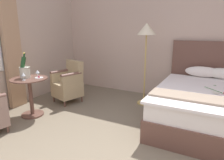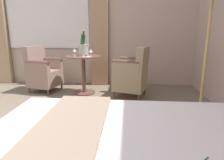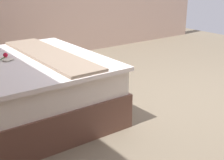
{
  "view_description": "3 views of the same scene",
  "coord_description": "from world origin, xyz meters",
  "px_view_note": "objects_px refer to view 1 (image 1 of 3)",
  "views": [
    {
      "loc": [
        0.83,
        -1.51,
        1.6
      ],
      "look_at": [
        -0.66,
        1.31,
        0.78
      ],
      "focal_mm": 32.0,
      "sensor_mm": 36.0,
      "label": 1
    },
    {
      "loc": [
        1.49,
        1.74,
        1.18
      ],
      "look_at": [
        -0.91,
        1.55,
        0.58
      ],
      "focal_mm": 32.0,
      "sensor_mm": 36.0,
      "label": 2
    },
    {
      "loc": [
        -2.16,
        2.77,
        1.49
      ],
      "look_at": [
        -0.53,
        1.57,
        0.78
      ],
      "focal_mm": 50.0,
      "sensor_mm": 36.0,
      "label": 3
    }
  ],
  "objects_px": {
    "armchair_by_window": "(69,83)",
    "snack_plate": "(39,78)",
    "champagne_bucket": "(25,70)",
    "floor_lamp_brass": "(146,35)",
    "wine_glass_near_edge": "(37,72)",
    "side_table_round": "(31,93)",
    "wine_glass_near_bucket": "(23,75)",
    "bed": "(209,104)"
  },
  "relations": [
    {
      "from": "floor_lamp_brass",
      "to": "side_table_round",
      "type": "relative_size",
      "value": 2.36
    },
    {
      "from": "wine_glass_near_bucket",
      "to": "armchair_by_window",
      "type": "bearing_deg",
      "value": 85.11
    },
    {
      "from": "champagne_bucket",
      "to": "floor_lamp_brass",
      "type": "bearing_deg",
      "value": 42.03
    },
    {
      "from": "floor_lamp_brass",
      "to": "wine_glass_near_bucket",
      "type": "height_order",
      "value": "floor_lamp_brass"
    },
    {
      "from": "bed",
      "to": "side_table_round",
      "type": "height_order",
      "value": "bed"
    },
    {
      "from": "champagne_bucket",
      "to": "armchair_by_window",
      "type": "distance_m",
      "value": 1.05
    },
    {
      "from": "bed",
      "to": "wine_glass_near_bucket",
      "type": "height_order",
      "value": "bed"
    },
    {
      "from": "armchair_by_window",
      "to": "snack_plate",
      "type": "bearing_deg",
      "value": -88.98
    },
    {
      "from": "wine_glass_near_edge",
      "to": "armchair_by_window",
      "type": "bearing_deg",
      "value": 84.2
    },
    {
      "from": "wine_glass_near_bucket",
      "to": "bed",
      "type": "bearing_deg",
      "value": 24.32
    },
    {
      "from": "champagne_bucket",
      "to": "wine_glass_near_edge",
      "type": "bearing_deg",
      "value": 48.37
    },
    {
      "from": "champagne_bucket",
      "to": "wine_glass_near_edge",
      "type": "distance_m",
      "value": 0.22
    },
    {
      "from": "wine_glass_near_bucket",
      "to": "wine_glass_near_edge",
      "type": "height_order",
      "value": "wine_glass_near_bucket"
    },
    {
      "from": "wine_glass_near_edge",
      "to": "snack_plate",
      "type": "relative_size",
      "value": 0.88
    },
    {
      "from": "wine_glass_near_bucket",
      "to": "snack_plate",
      "type": "height_order",
      "value": "wine_glass_near_bucket"
    },
    {
      "from": "bed",
      "to": "champagne_bucket",
      "type": "height_order",
      "value": "bed"
    },
    {
      "from": "wine_glass_near_edge",
      "to": "armchair_by_window",
      "type": "relative_size",
      "value": 0.14
    },
    {
      "from": "side_table_round",
      "to": "armchair_by_window",
      "type": "height_order",
      "value": "armchair_by_window"
    },
    {
      "from": "floor_lamp_brass",
      "to": "wine_glass_near_bucket",
      "type": "relative_size",
      "value": 12.17
    },
    {
      "from": "floor_lamp_brass",
      "to": "champagne_bucket",
      "type": "relative_size",
      "value": 3.64
    },
    {
      "from": "bed",
      "to": "wine_glass_near_edge",
      "type": "xyz_separation_m",
      "value": [
        -2.91,
        -1.02,
        0.46
      ]
    },
    {
      "from": "snack_plate",
      "to": "wine_glass_near_edge",
      "type": "bearing_deg",
      "value": 147.04
    },
    {
      "from": "floor_lamp_brass",
      "to": "armchair_by_window",
      "type": "height_order",
      "value": "floor_lamp_brass"
    },
    {
      "from": "side_table_round",
      "to": "wine_glass_near_bucket",
      "type": "height_order",
      "value": "wine_glass_near_bucket"
    },
    {
      "from": "wine_glass_near_edge",
      "to": "side_table_round",
      "type": "bearing_deg",
      "value": -111.4
    },
    {
      "from": "champagne_bucket",
      "to": "wine_glass_near_bucket",
      "type": "relative_size",
      "value": 3.34
    },
    {
      "from": "side_table_round",
      "to": "floor_lamp_brass",
      "type": "bearing_deg",
      "value": 43.28
    },
    {
      "from": "wine_glass_near_edge",
      "to": "snack_plate",
      "type": "bearing_deg",
      "value": -32.96
    },
    {
      "from": "bed",
      "to": "wine_glass_near_bucket",
      "type": "xyz_separation_m",
      "value": [
        -2.92,
        -1.32,
        0.47
      ]
    },
    {
      "from": "side_table_round",
      "to": "wine_glass_near_edge",
      "type": "bearing_deg",
      "value": 68.6
    },
    {
      "from": "bed",
      "to": "wine_glass_near_edge",
      "type": "relative_size",
      "value": 16.67
    },
    {
      "from": "bed",
      "to": "floor_lamp_brass",
      "type": "distance_m",
      "value": 1.76
    },
    {
      "from": "wine_glass_near_edge",
      "to": "wine_glass_near_bucket",
      "type": "bearing_deg",
      "value": -92.58
    },
    {
      "from": "wine_glass_near_edge",
      "to": "snack_plate",
      "type": "height_order",
      "value": "wine_glass_near_edge"
    },
    {
      "from": "bed",
      "to": "armchair_by_window",
      "type": "relative_size",
      "value": 2.39
    },
    {
      "from": "champagne_bucket",
      "to": "wine_glass_near_edge",
      "type": "relative_size",
      "value": 3.58
    },
    {
      "from": "floor_lamp_brass",
      "to": "side_table_round",
      "type": "height_order",
      "value": "floor_lamp_brass"
    },
    {
      "from": "bed",
      "to": "side_table_round",
      "type": "distance_m",
      "value": 3.19
    },
    {
      "from": "side_table_round",
      "to": "bed",
      "type": "bearing_deg",
      "value": 21.58
    },
    {
      "from": "champagne_bucket",
      "to": "snack_plate",
      "type": "relative_size",
      "value": 3.16
    },
    {
      "from": "bed",
      "to": "wine_glass_near_edge",
      "type": "height_order",
      "value": "bed"
    },
    {
      "from": "floor_lamp_brass",
      "to": "wine_glass_near_bucket",
      "type": "bearing_deg",
      "value": -133.36
    }
  ]
}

